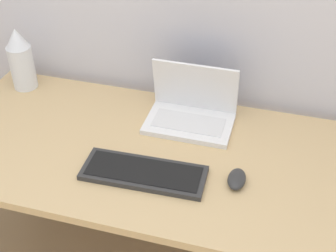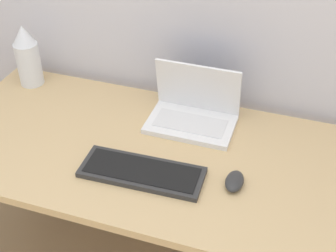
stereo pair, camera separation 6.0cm
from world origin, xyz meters
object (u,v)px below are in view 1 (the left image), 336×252
object	(u,v)px
laptop	(191,110)
mouse	(237,179)
vase	(21,59)
keyboard	(144,173)

from	to	relation	value
laptop	mouse	bearing A→B (deg)	-52.55
laptop	mouse	size ratio (longest dim) A/B	3.22
mouse	laptop	bearing A→B (deg)	127.45
laptop	vase	world-z (taller)	vase
mouse	vase	world-z (taller)	vase
laptop	mouse	world-z (taller)	laptop
laptop	mouse	xyz separation A→B (m)	(0.22, -0.29, -0.03)
laptop	vase	xyz separation A→B (m)	(-0.73, 0.05, 0.08)
laptop	keyboard	size ratio (longest dim) A/B	0.78
keyboard	mouse	xyz separation A→B (m)	(0.30, 0.05, 0.01)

